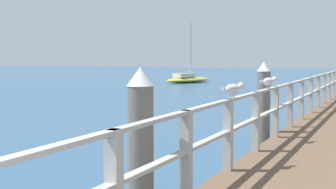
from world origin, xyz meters
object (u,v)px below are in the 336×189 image
at_px(dock_piling_near, 141,154).
at_px(seagull_foreground, 233,88).
at_px(boat_0, 188,79).
at_px(dock_piling_far, 263,106).
at_px(seagull_background, 269,81).

distance_m(dock_piling_near, seagull_foreground, 2.22).
xyz_separation_m(seagull_foreground, boat_0, (-11.89, 27.69, -1.25)).
height_order(seagull_foreground, boat_0, boat_0).
xyz_separation_m(dock_piling_near, dock_piling_far, (0.00, 5.61, 0.00)).
relative_size(seagull_foreground, boat_0, 0.09).
distance_m(dock_piling_near, seagull_background, 4.42).
bearing_deg(seagull_background, boat_0, 141.38).
distance_m(dock_piling_near, dock_piling_far, 5.61).
height_order(seagull_background, boat_0, boat_0).
bearing_deg(boat_0, dock_piling_far, -45.25).
xyz_separation_m(dock_piling_near, seagull_background, (0.38, 4.37, 0.58)).
bearing_deg(dock_piling_far, seagull_background, -72.82).
xyz_separation_m(seagull_background, boat_0, (-11.89, 25.43, -1.25)).
height_order(dock_piling_near, seagull_background, dock_piling_near).
relative_size(dock_piling_near, dock_piling_far, 1.00).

